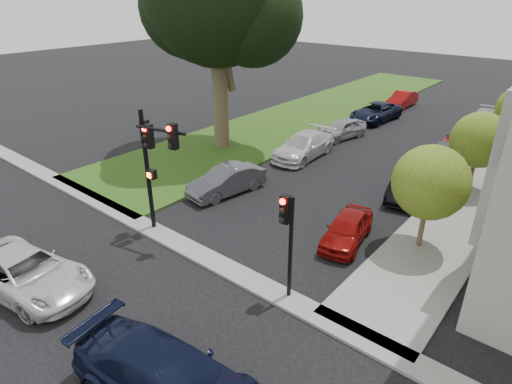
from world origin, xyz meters
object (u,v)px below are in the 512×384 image
Objects in this scene: car_cross_near at (25,273)px; car_parked_7 at (342,129)px; traffic_signal_secondary at (288,229)px; car_parked_1 at (408,184)px; small_tree_a at (430,183)px; car_cross_far at (168,378)px; car_parked_3 at (461,139)px; car_parked_9 at (402,99)px; car_parked_0 at (347,229)px; car_parked_5 at (227,181)px; car_parked_6 at (304,146)px; traffic_signal_main at (152,152)px; car_parked_8 at (376,112)px; small_tree_b at (480,140)px; car_parked_2 at (442,156)px; car_parked_4 at (483,120)px.

car_cross_near is 22.90m from car_parked_7.
traffic_signal_secondary is 0.91× the size of car_parked_1.
small_tree_a is at bearing 68.19° from traffic_signal_secondary.
car_cross_far is 1.38× the size of car_parked_3.
car_parked_9 reaches higher than car_parked_7.
car_cross_near is 1.24× the size of car_parked_9.
car_parked_9 is (-7.55, 24.23, 0.06)m from car_parked_0.
car_parked_5 is 1.02× the size of car_parked_9.
car_parked_1 is 0.82× the size of car_parked_6.
car_parked_1 is at bearing 117.84° from small_tree_a.
car_parked_3 is at bearing 89.79° from traffic_signal_secondary.
traffic_signal_main is 1.39× the size of traffic_signal_secondary.
car_parked_8 is at bearing 103.06° from car_parked_7.
car_parked_1 is 1.07× the size of car_parked_3.
small_tree_a reaches higher than small_tree_b.
car_parked_3 is (-2.43, 6.72, -2.21)m from small_tree_b.
car_parked_1 reaches higher than car_parked_2.
car_parked_4 is (-2.50, 12.72, -2.19)m from small_tree_b.
traffic_signal_secondary reaches higher than car_parked_0.
car_parked_8 reaches higher than car_parked_1.
car_parked_3 is at bearing 34.47° from car_parked_7.
car_parked_9 reaches higher than car_parked_2.
car_parked_0 is at bearing -106.30° from small_tree_b.
traffic_signal_secondary is at bearing -78.40° from car_parked_3.
small_tree_b reaches higher than car_parked_0.
traffic_signal_main is 1.05× the size of car_parked_8.
car_parked_7 is at bearing 159.98° from small_tree_b.
car_parked_3 is at bearing -16.18° from car_parked_8.
car_parked_8 reaches higher than car_parked_9.
car_cross_near is at bearing -94.13° from traffic_signal_main.
car_cross_near reaches higher than car_parked_1.
traffic_signal_main is at bearing 179.64° from traffic_signal_secondary.
car_parked_0 is at bearing -64.04° from car_parked_8.
car_cross_far is 10.15m from car_parked_0.
car_parked_2 is at bearing 103.37° from small_tree_a.
car_parked_7 is at bearing 9.88° from car_cross_far.
car_cross_far is 1.31× the size of car_parked_9.
car_cross_near is 1.22× the size of car_parked_5.
car_parked_5 is (-9.99, -8.64, -2.18)m from small_tree_b.
traffic_signal_main is 1.27× the size of car_parked_1.
car_cross_far is 23.91m from car_parked_7.
traffic_signal_main reaches higher than car_parked_4.
car_cross_near is 28.80m from car_parked_8.
car_parked_0 is at bearing 33.50° from traffic_signal_main.
small_tree_b is at bearing -58.32° from car_parked_3.
traffic_signal_secondary is 0.82× the size of car_parked_2.
car_parked_9 reaches higher than car_parked_3.
car_cross_near is at bearing -129.78° from small_tree_a.
car_parked_5 reaches higher than car_parked_4.
car_parked_5 is at bearing -93.39° from car_parked_6.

